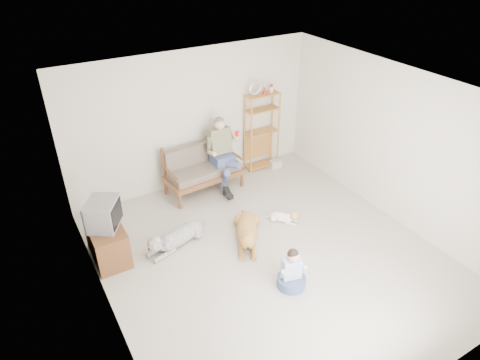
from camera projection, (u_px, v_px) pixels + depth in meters
floor at (270, 256)px, 6.87m from camera, size 5.50×5.50×0.00m
ceiling at (277, 95)px, 5.48m from camera, size 5.50×5.50×0.00m
wall_back at (193, 120)px, 8.21m from camera, size 5.00×0.00×5.00m
wall_front at (432, 313)px, 4.14m from camera, size 5.00×0.00×5.00m
wall_left at (99, 240)px, 5.09m from camera, size 0.00×5.50×5.50m
wall_right at (395, 145)px, 7.25m from camera, size 0.00×5.50×5.50m
loveseat at (202, 167)px, 8.36m from camera, size 1.54×0.80×0.95m
man at (224, 160)px, 8.24m from camera, size 0.56×0.80×1.29m
etagere at (262, 131)px, 8.95m from camera, size 0.74×0.32×1.95m
book_stack at (275, 164)px, 9.34m from camera, size 0.24×0.19×0.15m
tv_stand at (107, 242)px, 6.69m from camera, size 0.51×0.90×0.60m
crt_tv at (103, 214)px, 6.46m from camera, size 0.64×0.68×0.44m
wall_outlet at (137, 184)px, 8.20m from camera, size 0.12×0.02×0.08m
golden_retriever at (247, 232)px, 7.13m from camera, size 0.79×1.26×0.42m
shaggy_dog at (175, 238)px, 7.00m from camera, size 1.29×0.58×0.40m
terrier at (285, 217)px, 7.60m from camera, size 0.46×0.52×0.24m
child at (292, 273)px, 6.19m from camera, size 0.43×0.43×0.67m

